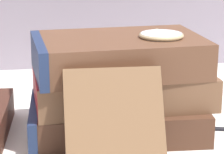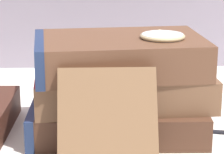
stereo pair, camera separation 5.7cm
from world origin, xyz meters
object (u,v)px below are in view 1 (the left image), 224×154
book_flat_top (115,55)px  book_flat_bottom (113,118)px  book_flat_middle (117,86)px  pocket_watch (161,35)px  book_leaning_front (116,124)px

book_flat_top → book_flat_bottom: bearing=-175.2°
book_flat_middle → book_flat_top: size_ratio=1.04×
pocket_watch → book_leaning_front: bearing=-125.6°
book_flat_middle → book_flat_top: 0.05m
book_flat_top → pocket_watch: 0.07m
pocket_watch → book_flat_middle: bearing=165.9°
book_flat_top → book_leaning_front: book_flat_top is taller
book_leaning_front → pocket_watch: (0.08, 0.11, 0.08)m
pocket_watch → book_flat_top: bearing=175.6°
book_flat_top → book_flat_middle: bearing=59.8°
book_flat_bottom → book_leaning_front: (-0.01, -0.11, 0.03)m
book_flat_bottom → book_leaning_front: 0.11m
book_flat_top → pocket_watch: size_ratio=3.75×
book_leaning_front → pocket_watch: 0.15m
book_flat_bottom → pocket_watch: pocket_watch is taller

